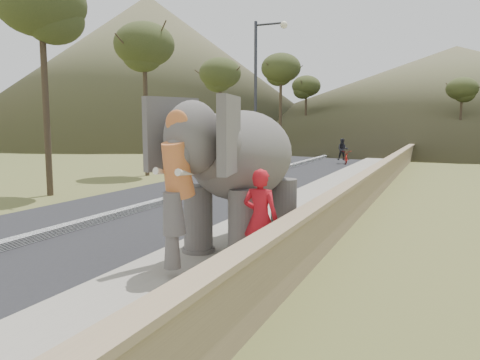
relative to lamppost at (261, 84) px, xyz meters
name	(u,v)px	position (x,y,z in m)	size (l,w,h in m)	color
ground	(173,295)	(4.69, -16.25, -4.87)	(160.00, 160.00, 0.00)	olive
road	(198,194)	(-0.31, -6.25, -4.86)	(7.00, 120.00, 0.03)	black
median	(198,192)	(-0.31, -6.25, -4.76)	(0.35, 120.00, 0.22)	black
walkway	(319,201)	(4.69, -6.25, -4.80)	(3.00, 120.00, 0.15)	#9E9687
parapet	(366,190)	(6.34, -6.25, -4.32)	(0.30, 120.00, 1.10)	tan
lamppost	(261,84)	(0.00, 0.00, 0.00)	(1.76, 0.36, 8.00)	#303135
signboard	(258,148)	(0.19, -0.85, -3.23)	(0.60, 0.08, 2.40)	#2D2D33
hill_left	(149,70)	(-33.31, 38.75, 6.13)	(60.00, 60.00, 22.00)	brown
hill_far	(454,95)	(9.69, 53.75, 2.13)	(80.00, 80.00, 14.00)	brown
elephant_and_man	(244,176)	(4.71, -13.26, -3.15)	(2.64, 4.58, 3.17)	#66605C
motorcyclist	(345,154)	(2.34, 10.45, -4.19)	(1.16, 1.88, 1.80)	maroon
trees	(390,106)	(5.19, 11.50, -0.81)	(48.82, 41.07, 9.46)	#473828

